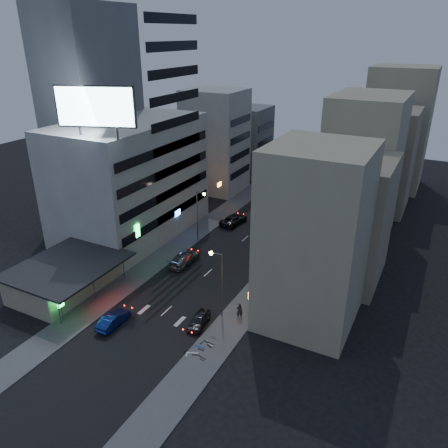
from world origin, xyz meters
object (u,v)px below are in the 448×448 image
Objects in this scene: road_car_silver at (184,258)px; person at (240,311)px; scooter_black_a at (206,355)px; road_car_blue at (113,319)px; parked_car_left at (234,219)px; scooter_silver_a at (199,348)px; scooter_silver_b at (214,342)px; parked_car_right_far at (292,222)px; scooter_blue at (206,344)px; parked_car_right_mid at (267,240)px; parked_car_right_near at (199,320)px; scooter_black_b at (215,340)px.

person reaches higher than road_car_silver.
road_car_blue is at bearing 104.06° from scooter_black_a.
parked_car_left is 26.93m from person.
scooter_black_a is at bearing -137.40° from scooter_silver_a.
scooter_silver_a is 1.83m from scooter_silver_b.
scooter_silver_a is (-1.18, -7.18, -0.40)m from person.
parked_car_right_far is 33.68m from scooter_blue.
scooter_black_a is at bearing -73.54° from parked_car_right_mid.
parked_car_left is 3.01× the size of scooter_blue.
road_car_blue is at bearing 121.20° from scooter_silver_b.
parked_car_left is 9.82m from parked_car_right_far.
scooter_black_a is (3.54, -4.56, -0.06)m from parked_car_right_near.
parked_car_right_near is at bearing 127.50° from road_car_silver.
scooter_blue is (11.62, -30.17, -0.10)m from parked_car_left.
scooter_silver_a is 1.01× the size of scooter_silver_b.
parked_car_right_mid reaches higher than scooter_silver_b.
scooter_silver_b is (4.19, -24.74, -0.05)m from parked_car_right_mid.
parked_car_right_far is 2.94× the size of scooter_silver_a.
parked_car_right_near is 4.67m from scooter_silver_a.
parked_car_right_near is 5.77m from scooter_black_a.
road_car_blue is 10.80m from scooter_silver_a.
parked_car_right_far is at bearing -116.74° from road_car_silver.
parked_car_right_mid is 27.67m from road_car_blue.
road_car_silver is 2.93× the size of scooter_black_b.
parked_car_right_near is 28.46m from parked_car_left.
parked_car_right_near is 4.09m from scooter_silver_b.
scooter_black_b is at bearing -31.85° from scooter_blue.
scooter_black_b is (0.90, 1.78, 0.03)m from scooter_silver_a.
scooter_black_b is 1.05× the size of scooter_silver_b.
scooter_silver_b is (12.22, -29.48, -0.11)m from parked_car_left.
scooter_silver_a is (3.26, -26.32, -0.04)m from parked_car_right_mid.
scooter_black_b is at bearing 63.88° from person.
person is at bearing 15.28° from scooter_black_a.
parked_car_right_far is at bearing -152.26° from parked_car_left.
scooter_blue is (3.59, -25.44, -0.04)m from parked_car_right_mid.
scooter_silver_b reaches higher than scooter_black_a.
scooter_silver_a is at bearing 125.42° from road_car_silver.
parked_car_left is at bearing -85.58° from person.
road_car_blue is 11.88m from scooter_silver_b.
scooter_silver_b is at bearing -44.23° from parked_car_right_near.
parked_car_right_far is (9.21, 3.42, 0.00)m from parked_car_left.
road_car_silver is (-0.51, 15.57, 0.09)m from road_car_blue.
scooter_black_a is at bearing -82.92° from parked_car_right_far.
road_car_silver reaches higher than parked_car_left.
road_car_silver reaches higher than scooter_silver_b.
road_car_silver is 14.88m from person.
parked_car_right_mid reaches higher than scooter_blue.
scooter_black_a is 2.33m from scooter_black_b.
road_car_silver is 19.00m from scooter_silver_a.
person is at bearing -81.46° from parked_car_right_far.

